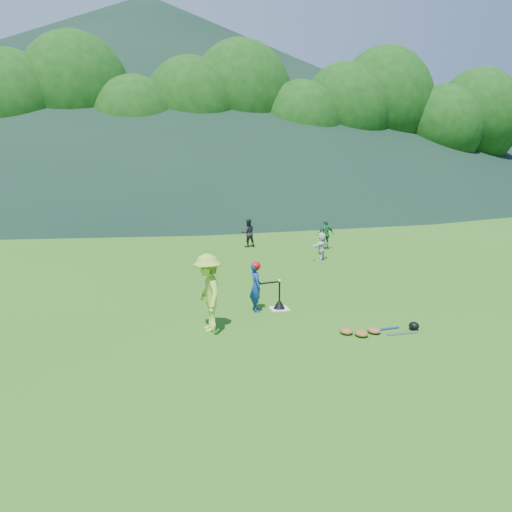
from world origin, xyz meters
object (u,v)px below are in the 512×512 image
Objects in this scene: fielder_c at (326,235)px; batting_tee at (279,304)px; fielder_d at (321,246)px; equipment_pile at (374,330)px; home_plate at (279,309)px; adult_coach at (208,293)px; batter_child at (256,287)px; fielder_b at (248,233)px.

fielder_c is 9.05m from batting_tee.
fielder_d is 8.15m from equipment_pile.
home_plate is at bearing 0.00° from batting_tee.
fielder_c is (6.30, 9.10, -0.22)m from adult_coach.
adult_coach is (-1.35, -1.18, 0.24)m from batter_child.
batter_child is at bearing 72.87° from fielder_b.
batter_child reaches higher than equipment_pile.
equipment_pile is (-1.81, -7.93, -0.46)m from fielder_d.
fielder_c is 0.70× the size of equipment_pile.
batter_child reaches higher than batting_tee.
fielder_c reaches higher than fielder_b.
fielder_b is 1.17× the size of fielder_d.
batting_tee is 2.67m from equipment_pile.
home_plate is 0.25× the size of equipment_pile.
batter_child is at bearing 18.18° from fielder_d.
batter_child is 6.93m from fielder_d.
batter_child is 1.17× the size of fielder_d.
fielder_b is at bearing 82.11° from batting_tee.
equipment_pile is (-2.85, -10.14, -0.56)m from fielder_c.
batter_child is 0.72× the size of adult_coach.
adult_coach reaches higher than fielder_c.
home_plate is 0.12m from batting_tee.
batting_tee is at bearing 55.51° from fielder_c.
home_plate is 0.43× the size of fielder_d.
batting_tee is (-4.34, -7.92, -0.50)m from fielder_c.
fielder_d is (5.26, 6.90, -0.33)m from adult_coach.
adult_coach is 8.68m from fielder_d.
batting_tee is 0.38× the size of equipment_pile.
equipment_pile is (0.21, -11.48, -0.55)m from fielder_b.
batting_tee is (-3.30, -5.72, -0.40)m from fielder_d.
equipment_pile is at bearing -136.88° from batter_child.
fielder_c is at bearing 61.28° from batting_tee.
adult_coach is at bearing -148.95° from batting_tee.
batter_child is 1.81× the size of batting_tee.
home_plate is 9.05m from fielder_c.
fielder_b is 4.08m from fielder_d.
fielder_b is at bearing 159.44° from adult_coach.
home_plate is 0.36× the size of fielder_c.
batter_child is (-0.61, -0.00, 0.60)m from home_plate.
equipment_pile is at bearing -56.04° from batting_tee.
fielder_b reaches higher than equipment_pile.
fielder_b is (3.25, 10.45, -0.24)m from adult_coach.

